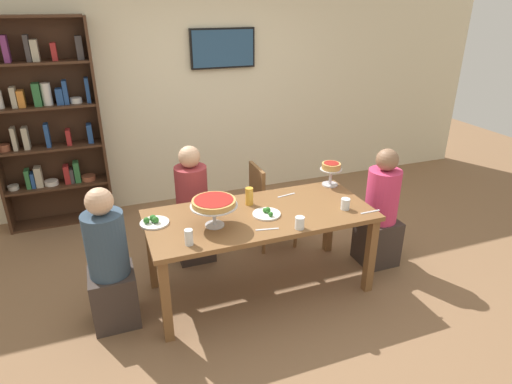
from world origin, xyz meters
The scene contains 20 objects.
ground_plane centered at (0.00, 0.00, 0.00)m, with size 12.00×12.00×0.00m, color #846042.
rear_partition centered at (0.00, 2.20, 1.40)m, with size 8.00×0.12×2.80m, color beige.
dining_table centered at (0.00, 0.00, 0.65)m, with size 1.86×0.83×0.74m.
bookshelf centered at (-1.66, 2.01, 1.14)m, with size 1.10×0.30×2.21m.
television centered at (0.34, 2.11, 1.82)m, with size 0.77×0.05×0.45m.
diner_head_east centered at (1.21, 0.01, 0.49)m, with size 0.34×0.34×1.15m.
diner_far_left centered at (-0.41, 0.71, 0.49)m, with size 0.34×0.34×1.15m.
diner_head_west centered at (-1.22, 0.00, 0.49)m, with size 0.34×0.34×1.15m.
chair_far_right centered at (0.34, 0.70, 0.49)m, with size 0.40×0.40×0.87m.
deep_dish_pizza_stand centered at (-0.41, -0.07, 0.93)m, with size 0.37×0.37×0.22m.
personal_pizza_stand centered at (0.83, 0.32, 0.90)m, with size 0.21×0.21×0.22m.
salad_plate_near_diner centered at (-0.85, 0.12, 0.76)m, with size 0.23×0.23×0.07m.
salad_plate_far_diner centered at (0.04, -0.05, 0.75)m, with size 0.23×0.23×0.06m.
beer_glass_amber_tall centered at (-0.03, 0.19, 0.82)m, with size 0.07×0.07×0.15m, color gold.
water_glass_clear_near centered at (0.69, -0.18, 0.79)m, with size 0.07×0.07×0.09m, color white.
water_glass_clear_far centered at (0.19, -0.35, 0.79)m, with size 0.07×0.07×0.10m, color white.
water_glass_clear_spare centered at (-0.65, -0.28, 0.80)m, with size 0.06×0.06×0.12m, color white.
cutlery_fork_near centered at (-0.05, -0.27, 0.74)m, with size 0.18×0.02×0.01m, color silver.
cutlery_knife_near centered at (0.86, -0.30, 0.74)m, with size 0.18×0.02×0.01m, color silver.
cutlery_fork_far centered at (0.35, 0.25, 0.74)m, with size 0.18×0.02×0.01m, color silver.
Camera 1 is at (-1.15, -2.98, 2.36)m, focal length 30.56 mm.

